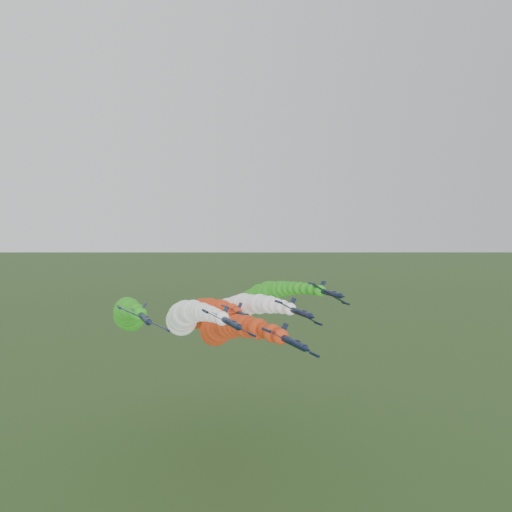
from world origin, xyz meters
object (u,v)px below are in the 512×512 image
object	(u,v)px
jet_lead	(223,329)
jet_trail	(202,312)
jet_outer_left	(129,313)
jet_inner_left	(185,316)
jet_inner_right	(235,310)
jet_outer_right	(262,296)

from	to	relation	value
jet_lead	jet_trail	xyz separation A→B (m)	(3.67, 28.62, -1.26)
jet_outer_left	jet_trail	xyz separation A→B (m)	(22.05, 8.93, -2.80)
jet_lead	jet_trail	distance (m)	28.88
jet_inner_left	jet_lead	bearing A→B (deg)	-60.51
jet_lead	jet_inner_left	xyz separation A→B (m)	(-6.13, 10.85, 1.38)
jet_inner_left	jet_inner_right	world-z (taller)	jet_inner_right
jet_outer_right	jet_trail	world-z (taller)	jet_outer_right
jet_inner_left	jet_inner_right	size ratio (longest dim) A/B	1.00
jet_inner_left	jet_trail	distance (m)	20.47
jet_lead	jet_outer_left	xyz separation A→B (m)	(-18.38, 19.68, 1.54)
jet_inner_right	jet_outer_right	xyz separation A→B (m)	(11.17, 7.51, 1.97)
jet_trail	jet_inner_right	bearing A→B (deg)	-71.82
jet_inner_right	jet_trail	distance (m)	15.70
jet_inner_left	jet_inner_right	xyz separation A→B (m)	(14.63, 3.08, 0.07)
jet_outer_right	jet_trail	xyz separation A→B (m)	(-15.99, 7.18, -4.69)
jet_outer_left	jet_outer_right	world-z (taller)	jet_outer_right
jet_inner_left	jet_outer_right	world-z (taller)	jet_outer_right
jet_inner_right	jet_inner_left	bearing A→B (deg)	-168.12
jet_outer_right	jet_trail	distance (m)	18.14
jet_inner_right	jet_outer_left	xyz separation A→B (m)	(-26.88, 5.76, 0.08)
jet_lead	jet_outer_left	world-z (taller)	jet_outer_left
jet_inner_right	jet_outer_right	bearing A→B (deg)	33.94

